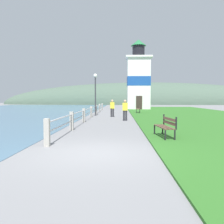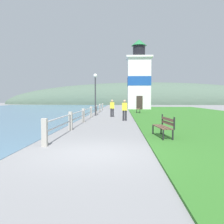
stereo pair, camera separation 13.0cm
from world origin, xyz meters
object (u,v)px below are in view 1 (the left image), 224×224
at_px(person_by_railing, 125,109).
at_px(lighthouse, 138,80).
at_px(park_bench_midway, 139,108).
at_px(person_strolling, 112,108).
at_px(lamp_post, 95,87).
at_px(park_bench_near, 166,125).

bearing_deg(person_by_railing, lighthouse, -3.57).
distance_m(park_bench_midway, person_strolling, 6.50).
xyz_separation_m(park_bench_midway, lamp_post, (-4.42, -4.40, 2.20)).
height_order(park_bench_midway, lamp_post, lamp_post).
height_order(lighthouse, person_by_railing, lighthouse).
bearing_deg(lamp_post, park_bench_near, -72.18).
bearing_deg(lighthouse, person_strolling, -102.20).
xyz_separation_m(park_bench_near, person_strolling, (-2.60, 11.73, 0.29)).
bearing_deg(park_bench_midway, person_strolling, 68.45).
bearing_deg(park_bench_near, person_strolling, -84.01).
relative_size(lighthouse, lamp_post, 2.63).
height_order(lighthouse, lamp_post, lighthouse).
relative_size(person_by_railing, lamp_post, 0.39).
relative_size(lighthouse, person_by_railing, 6.75).
relative_size(park_bench_near, lighthouse, 0.17).
relative_size(park_bench_near, person_strolling, 1.14).
bearing_deg(person_by_railing, park_bench_near, -165.81).
distance_m(park_bench_near, person_by_railing, 8.15).
distance_m(person_by_railing, lamp_post, 6.16).
xyz_separation_m(person_by_railing, lamp_post, (-2.71, 5.20, 1.90)).
relative_size(park_bench_near, lamp_post, 0.44).
xyz_separation_m(lighthouse, person_by_railing, (-2.36, -19.58, -3.63)).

